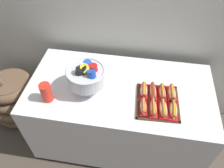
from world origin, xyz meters
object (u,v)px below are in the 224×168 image
Objects in this scene: hot_dog_7 at (172,93)px; hot_dog_6 at (162,92)px; hot_dog_4 at (144,91)px; cup_stack at (46,92)px; buffet_table at (119,113)px; floor_vase at (15,98)px; hot_dog_1 at (153,108)px; hot_dog_5 at (153,92)px; serving_tray at (157,102)px; hot_dog_3 at (173,110)px; punch_bowl at (86,76)px; hot_dog_2 at (163,109)px; hot_dog_0 at (143,107)px.

hot_dog_6 is at bearing -177.23° from hot_dog_7.
hot_dog_7 is (0.22, 0.01, -0.00)m from hot_dog_4.
cup_stack reaches higher than hot_dog_4.
buffet_table is 1.21m from floor_vase.
cup_stack is at bearing -178.70° from hot_dog_1.
hot_dog_5 is (0.07, 0.00, -0.00)m from hot_dog_4.
hot_dog_4 reaches higher than serving_tray.
buffet_table is at bearing 155.72° from hot_dog_3.
punch_bowl reaches higher than hot_dog_1.
hot_dog_1 is at bearing -111.67° from serving_tray.
hot_dog_4 is 0.08m from hot_dog_5.
floor_vase is 1.61m from hot_dog_1.
hot_dog_6 is at bearing 2.77° from hot_dog_5.
hot_dog_1 is 0.18m from hot_dog_6.
hot_dog_3 is 1.14× the size of hot_dog_4.
hot_dog_2 is at bearing -11.94° from floor_vase.
floor_vase reaches higher than hot_dog_2.
hot_dog_0 is 0.88× the size of hot_dog_1.
punch_bowl is (-0.54, 0.13, 0.13)m from hot_dog_1.
cup_stack is at bearing -167.40° from hot_dog_5.
serving_tray is 0.14m from hot_dog_0.
hot_dog_7 reaches higher than hot_dog_5.
buffet_table is 8.94× the size of hot_dog_7.
cup_stack is (-0.86, -0.10, 0.08)m from serving_tray.
buffet_table is at bearing 144.32° from hot_dog_1.
hot_dog_1 is 0.98× the size of hot_dog_5.
serving_tray reaches higher than buffet_table.
cup_stack reaches higher than hot_dog_7.
floor_vase reaches higher than hot_dog_5.
hot_dog_4 is (0.20, -0.04, 0.41)m from buffet_table.
serving_tray is 0.10m from hot_dog_5.
hot_dog_3 is at bearing 2.77° from hot_dog_0.
floor_vase is 2.73× the size of serving_tray.
hot_dog_0 is 0.18m from hot_dog_5.
floor_vase is at bearing 173.55° from hot_dog_5.
buffet_table is 9.79× the size of hot_dog_4.
hot_dog_5 is (1.46, -0.17, 0.56)m from floor_vase.
hot_dog_0 is at bearing -44.94° from buffet_table.
hot_dog_3 is (0.15, 0.01, -0.00)m from hot_dog_1.
floor_vase reaches higher than serving_tray.
hot_dog_6 is at bearing 11.80° from cup_stack.
hot_dog_5 is (-0.08, 0.16, 0.00)m from hot_dog_2.
hot_dog_5 is at bearing -177.23° from hot_dog_6.
hot_dog_5 is at bearing -7.62° from buffet_table.
buffet_table is 0.59m from hot_dog_7.
serving_tray is 2.34× the size of hot_dog_4.
hot_dog_4 and hot_dog_7 have the same top height.
hot_dog_3 is (1.62, -0.32, 0.56)m from floor_vase.
hot_dog_7 is at bearing 2.77° from hot_dog_4.
hot_dog_2 is (1.54, -0.33, 0.56)m from floor_vase.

